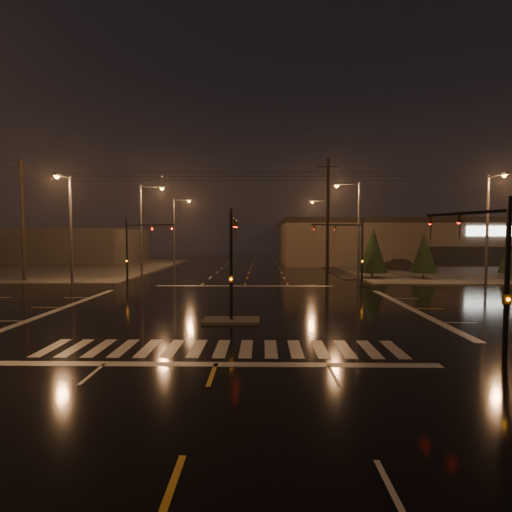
# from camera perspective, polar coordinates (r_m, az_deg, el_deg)

# --- Properties ---
(ground) EXTENTS (140.00, 140.00, 0.00)m
(ground) POSITION_cam_1_polar(r_m,az_deg,el_deg) (25.45, -2.84, -7.45)
(ground) COLOR black
(ground) RESTS_ON ground
(sidewalk_ne) EXTENTS (36.00, 36.00, 0.12)m
(sidewalk_ne) POSITION_cam_1_polar(r_m,az_deg,el_deg) (62.02, 28.15, -1.57)
(sidewalk_ne) COLOR #43403B
(sidewalk_ne) RESTS_ON ground
(sidewalk_nw) EXTENTS (36.00, 36.00, 0.12)m
(sidewalk_nw) POSITION_cam_1_polar(r_m,az_deg,el_deg) (63.61, -28.92, -1.48)
(sidewalk_nw) COLOR #43403B
(sidewalk_nw) RESTS_ON ground
(median_island) EXTENTS (3.00, 1.60, 0.15)m
(median_island) POSITION_cam_1_polar(r_m,az_deg,el_deg) (21.53, -3.55, -9.18)
(median_island) COLOR #43403B
(median_island) RESTS_ON ground
(crosswalk) EXTENTS (15.00, 2.60, 0.01)m
(crosswalk) POSITION_cam_1_polar(r_m,az_deg,el_deg) (16.71, -4.93, -13.02)
(crosswalk) COLOR beige
(crosswalk) RESTS_ON ground
(stop_bar_near) EXTENTS (16.00, 0.50, 0.01)m
(stop_bar_near) POSITION_cam_1_polar(r_m,az_deg,el_deg) (14.81, -5.75, -15.15)
(stop_bar_near) COLOR beige
(stop_bar_near) RESTS_ON ground
(stop_bar_far) EXTENTS (16.00, 0.50, 0.01)m
(stop_bar_far) POSITION_cam_1_polar(r_m,az_deg,el_deg) (36.31, -1.69, -4.29)
(stop_bar_far) COLOR beige
(stop_bar_far) RESTS_ON ground
(retail_building) EXTENTS (60.20, 28.30, 7.20)m
(retail_building) POSITION_cam_1_polar(r_m,az_deg,el_deg) (78.41, 26.13, 2.13)
(retail_building) COLOR brown
(retail_building) RESTS_ON ground
(commercial_block) EXTENTS (30.00, 18.00, 5.60)m
(commercial_block) POSITION_cam_1_polar(r_m,az_deg,el_deg) (76.38, -27.74, 1.29)
(commercial_block) COLOR #45413D
(commercial_block) RESTS_ON ground
(signal_mast_median) EXTENTS (0.25, 4.59, 6.00)m
(signal_mast_median) POSITION_cam_1_polar(r_m,az_deg,el_deg) (21.99, -3.39, 0.75)
(signal_mast_median) COLOR black
(signal_mast_median) RESTS_ON ground
(signal_mast_ne) EXTENTS (4.84, 1.86, 6.00)m
(signal_mast_ne) POSITION_cam_1_polar(r_m,az_deg,el_deg) (35.99, 13.53, 1.61)
(signal_mast_ne) COLOR black
(signal_mast_ne) RESTS_ON ground
(signal_mast_nw) EXTENTS (4.84, 1.86, 6.00)m
(signal_mast_nw) POSITION_cam_1_polar(r_m,az_deg,el_deg) (36.85, -16.68, 1.60)
(signal_mast_nw) COLOR black
(signal_mast_nw) RESTS_ON ground
(signal_mast_se) EXTENTS (1.55, 3.87, 6.00)m
(signal_mast_se) POSITION_cam_1_polar(r_m,az_deg,el_deg) (17.49, 30.26, -0.37)
(signal_mast_se) COLOR black
(signal_mast_se) RESTS_ON ground
(streetlight_1) EXTENTS (2.77, 0.32, 10.00)m
(streetlight_1) POSITION_cam_1_polar(r_m,az_deg,el_deg) (44.87, -15.73, 4.41)
(streetlight_1) COLOR #38383A
(streetlight_1) RESTS_ON ground
(streetlight_2) EXTENTS (2.77, 0.32, 10.00)m
(streetlight_2) POSITION_cam_1_polar(r_m,az_deg,el_deg) (60.37, -11.36, 4.07)
(streetlight_2) COLOR #38383A
(streetlight_2) RESTS_ON ground
(streetlight_3) EXTENTS (2.77, 0.32, 10.00)m
(streetlight_3) POSITION_cam_1_polar(r_m,az_deg,el_deg) (42.09, 14.07, 4.53)
(streetlight_3) COLOR #38383A
(streetlight_3) RESTS_ON ground
(streetlight_4) EXTENTS (2.77, 0.32, 10.00)m
(streetlight_4) POSITION_cam_1_polar(r_m,az_deg,el_deg) (61.73, 9.85, 4.06)
(streetlight_4) COLOR #38383A
(streetlight_4) RESTS_ON ground
(streetlight_5) EXTENTS (0.32, 2.77, 10.00)m
(streetlight_5) POSITION_cam_1_polar(r_m,az_deg,el_deg) (40.26, -25.15, 4.41)
(streetlight_5) COLOR #38383A
(streetlight_5) RESTS_ON ground
(streetlight_6) EXTENTS (0.32, 2.77, 10.00)m
(streetlight_6) POSITION_cam_1_polar(r_m,az_deg,el_deg) (41.50, 30.38, 4.23)
(streetlight_6) COLOR #38383A
(streetlight_6) RESTS_ON ground
(utility_pole_0) EXTENTS (2.20, 0.32, 12.00)m
(utility_pole_0) POSITION_cam_1_polar(r_m,az_deg,el_deg) (45.62, -30.39, 4.49)
(utility_pole_0) COLOR black
(utility_pole_0) RESTS_ON ground
(utility_pole_1) EXTENTS (2.20, 0.32, 12.00)m
(utility_pole_1) POSITION_cam_1_polar(r_m,az_deg,el_deg) (39.52, 10.22, 5.15)
(utility_pole_1) COLOR black
(utility_pole_1) RESTS_ON ground
(conifer_0) EXTENTS (3.01, 3.01, 5.40)m
(conifer_0) POSITION_cam_1_polar(r_m,az_deg,el_deg) (43.65, 16.36, 0.82)
(conifer_0) COLOR black
(conifer_0) RESTS_ON ground
(conifer_1) EXTENTS (2.63, 2.63, 4.81)m
(conifer_1) POSITION_cam_1_polar(r_m,az_deg,el_deg) (45.01, 22.86, 0.39)
(conifer_1) COLOR black
(conifer_1) RESTS_ON ground
(conifer_2) EXTENTS (1.98, 1.98, 3.79)m
(conifer_2) POSITION_cam_1_polar(r_m,az_deg,el_deg) (48.71, 32.39, -0.26)
(conifer_2) COLOR black
(conifer_2) RESTS_ON ground
(car_parked) EXTENTS (4.33, 5.04, 1.64)m
(car_parked) POSITION_cam_1_polar(r_m,az_deg,el_deg) (54.89, 20.25, -1.15)
(car_parked) COLOR black
(car_parked) RESTS_ON ground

